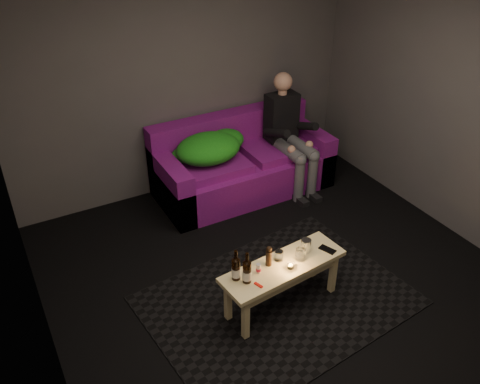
% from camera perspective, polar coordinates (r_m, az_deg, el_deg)
% --- Properties ---
extents(floor, '(4.50, 4.50, 0.00)m').
position_cam_1_polar(floor, '(4.65, 6.13, -11.37)').
color(floor, black).
rests_on(floor, ground).
extents(room, '(4.50, 4.50, 4.50)m').
position_cam_1_polar(room, '(4.07, 3.71, 9.79)').
color(room, silver).
rests_on(room, ground).
extents(rug, '(2.36, 1.82, 0.01)m').
position_cam_1_polar(rug, '(4.58, 4.29, -12.02)').
color(rug, black).
rests_on(rug, floor).
extents(sofa, '(2.00, 0.90, 0.86)m').
position_cam_1_polar(sofa, '(5.91, 0.14, 3.03)').
color(sofa, '#730F70').
rests_on(sofa, floor).
extents(green_blanket, '(0.88, 0.60, 0.30)m').
position_cam_1_polar(green_blanket, '(5.59, -3.35, 5.06)').
color(green_blanket, '#177D16').
rests_on(green_blanket, sofa).
extents(person, '(0.36, 0.83, 1.33)m').
position_cam_1_polar(person, '(5.87, 5.50, 6.81)').
color(person, black).
rests_on(person, sofa).
extents(coffee_table, '(1.13, 0.46, 0.45)m').
position_cam_1_polar(coffee_table, '(4.30, 4.85, -8.92)').
color(coffee_table, '#E9D388').
rests_on(coffee_table, rug).
extents(beer_bottle_a, '(0.07, 0.07, 0.28)m').
position_cam_1_polar(beer_bottle_a, '(4.03, -0.46, -8.59)').
color(beer_bottle_a, black).
rests_on(beer_bottle_a, coffee_table).
extents(beer_bottle_b, '(0.07, 0.07, 0.28)m').
position_cam_1_polar(beer_bottle_b, '(4.01, 0.79, -8.90)').
color(beer_bottle_b, black).
rests_on(beer_bottle_b, coffee_table).
extents(salt_shaker, '(0.05, 0.05, 0.08)m').
position_cam_1_polar(salt_shaker, '(4.14, 2.09, -8.55)').
color(salt_shaker, silver).
rests_on(salt_shaker, coffee_table).
extents(pepper_mill, '(0.06, 0.06, 0.14)m').
position_cam_1_polar(pepper_mill, '(4.19, 3.26, -7.41)').
color(pepper_mill, black).
rests_on(pepper_mill, coffee_table).
extents(tumbler_back, '(0.07, 0.07, 0.09)m').
position_cam_1_polar(tumbler_back, '(4.27, 4.38, -7.12)').
color(tumbler_back, white).
rests_on(tumbler_back, coffee_table).
extents(tealight, '(0.06, 0.06, 0.04)m').
position_cam_1_polar(tealight, '(4.21, 5.71, -8.25)').
color(tealight, white).
rests_on(tealight, coffee_table).
extents(tumbler_front, '(0.09, 0.09, 0.10)m').
position_cam_1_polar(tumbler_front, '(4.28, 6.79, -6.96)').
color(tumbler_front, white).
rests_on(tumbler_front, coffee_table).
extents(steel_cup, '(0.11, 0.11, 0.12)m').
position_cam_1_polar(steel_cup, '(4.37, 7.41, -5.98)').
color(steel_cup, silver).
rests_on(steel_cup, coffee_table).
extents(smartphone, '(0.12, 0.16, 0.01)m').
position_cam_1_polar(smartphone, '(4.44, 9.78, -6.38)').
color(smartphone, black).
rests_on(smartphone, coffee_table).
extents(red_lighter, '(0.05, 0.08, 0.01)m').
position_cam_1_polar(red_lighter, '(4.04, 2.08, -10.40)').
color(red_lighter, red).
rests_on(red_lighter, coffee_table).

